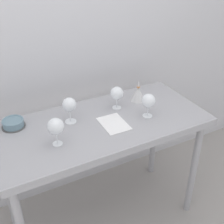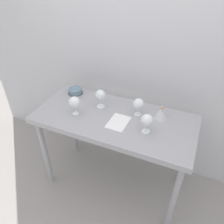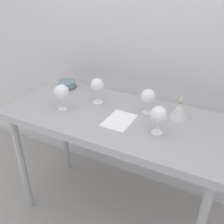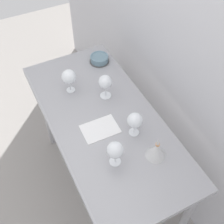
# 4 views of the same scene
# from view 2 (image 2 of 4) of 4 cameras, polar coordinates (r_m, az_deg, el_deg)

# --- Properties ---
(ground_plane) EXTENTS (6.00, 6.00, 0.00)m
(ground_plane) POSITION_cam_2_polar(r_m,az_deg,el_deg) (2.56, 0.50, -17.46)
(ground_plane) COLOR gray
(back_wall) EXTENTS (3.80, 0.04, 2.60)m
(back_wall) POSITION_cam_2_polar(r_m,az_deg,el_deg) (2.13, 6.04, 14.88)
(back_wall) COLOR silver
(back_wall) RESTS_ON ground_plane
(steel_counter) EXTENTS (1.40, 0.65, 0.90)m
(steel_counter) POSITION_cam_2_polar(r_m,az_deg,el_deg) (1.98, 0.56, -3.72)
(steel_counter) COLOR #9C9CA1
(steel_counter) RESTS_ON ground_plane
(wine_glass_far_right) EXTENTS (0.09, 0.09, 0.16)m
(wine_glass_far_right) POSITION_cam_2_polar(r_m,az_deg,el_deg) (1.89, 6.86, 2.08)
(wine_glass_far_right) COLOR white
(wine_glass_far_right) RESTS_ON steel_counter
(wine_glass_near_right) EXTENTS (0.09, 0.09, 0.17)m
(wine_glass_near_right) POSITION_cam_2_polar(r_m,az_deg,el_deg) (1.71, 9.02, -2.12)
(wine_glass_near_right) COLOR white
(wine_glass_near_right) RESTS_ON steel_counter
(wine_glass_near_left) EXTENTS (0.10, 0.10, 0.17)m
(wine_glass_near_left) POSITION_cam_2_polar(r_m,az_deg,el_deg) (1.91, -9.67, 2.46)
(wine_glass_near_left) COLOR white
(wine_glass_near_left) RESTS_ON steel_counter
(wine_glass_far_left) EXTENTS (0.09, 0.09, 0.17)m
(wine_glass_far_left) POSITION_cam_2_polar(r_m,az_deg,el_deg) (1.98, -3.02, 4.36)
(wine_glass_far_left) COLOR white
(wine_glass_far_left) RESTS_ON steel_counter
(tasting_sheet_upper) EXTENTS (0.16, 0.22, 0.00)m
(tasting_sheet_upper) POSITION_cam_2_polar(r_m,az_deg,el_deg) (1.86, 1.64, -2.64)
(tasting_sheet_upper) COLOR white
(tasting_sheet_upper) RESTS_ON steel_counter
(tasting_bowl) EXTENTS (0.15, 0.15, 0.05)m
(tasting_bowl) POSITION_cam_2_polar(r_m,az_deg,el_deg) (2.27, -9.48, 5.42)
(tasting_bowl) COLOR #4C4C4C
(tasting_bowl) RESTS_ON steel_counter
(decanter_funnel) EXTENTS (0.12, 0.12, 0.15)m
(decanter_funnel) POSITION_cam_2_polar(r_m,az_deg,el_deg) (1.92, 12.55, -0.27)
(decanter_funnel) COLOR silver
(decanter_funnel) RESTS_ON steel_counter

